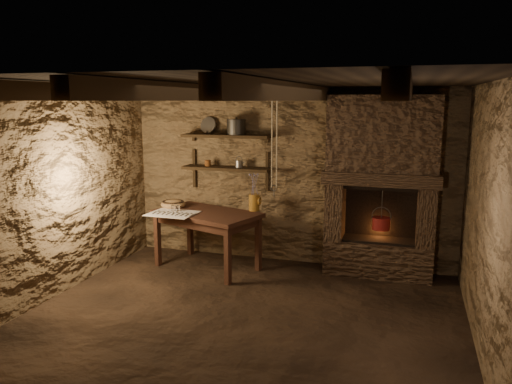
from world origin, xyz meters
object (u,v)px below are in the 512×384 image
(work_table, at_px, (207,238))
(stoneware_jug, at_px, (254,195))
(wooden_bowl, at_px, (173,204))
(iron_stockpot, at_px, (236,128))
(red_pot, at_px, (381,223))

(work_table, height_order, stoneware_jug, stoneware_jug)
(work_table, xyz_separation_m, stoneware_jug, (0.58, 0.26, 0.58))
(wooden_bowl, distance_m, iron_stockpot, 1.37)
(stoneware_jug, relative_size, wooden_bowl, 1.48)
(work_table, xyz_separation_m, wooden_bowl, (-0.55, 0.13, 0.40))
(wooden_bowl, xyz_separation_m, iron_stockpot, (0.81, 0.36, 1.05))
(red_pot, bearing_deg, stoneware_jug, -176.40)
(stoneware_jug, height_order, iron_stockpot, iron_stockpot)
(iron_stockpot, bearing_deg, red_pot, -3.46)
(wooden_bowl, height_order, red_pot, red_pot)
(iron_stockpot, relative_size, red_pot, 0.47)
(work_table, xyz_separation_m, red_pot, (2.23, 0.37, 0.29))
(work_table, bearing_deg, red_pot, 27.67)
(stoneware_jug, distance_m, wooden_bowl, 1.16)
(iron_stockpot, bearing_deg, wooden_bowl, -156.07)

